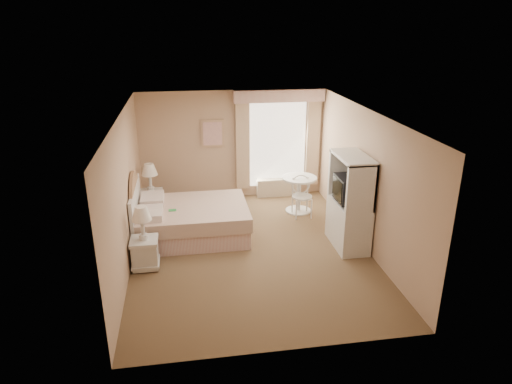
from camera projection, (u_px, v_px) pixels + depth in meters
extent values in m
cube|color=brown|center=(250.00, 250.00, 8.34)|extent=(4.20, 5.50, 0.01)
cube|color=silver|center=(250.00, 114.00, 7.46)|extent=(4.20, 5.50, 0.01)
cube|color=tan|center=(232.00, 145.00, 10.44)|extent=(4.20, 0.01, 2.50)
cube|color=tan|center=(284.00, 264.00, 5.36)|extent=(4.20, 0.01, 2.50)
cube|color=tan|center=(125.00, 192.00, 7.59)|extent=(0.01, 5.50, 2.50)
cube|color=tan|center=(365.00, 179.00, 8.21)|extent=(0.01, 5.50, 2.50)
cube|color=white|center=(278.00, 144.00, 10.57)|extent=(1.30, 0.02, 2.00)
cube|color=beige|center=(242.00, 146.00, 10.40)|extent=(0.30, 0.08, 2.05)
cube|color=beige|center=(313.00, 143.00, 10.64)|extent=(0.30, 0.08, 2.05)
cube|color=tan|center=(279.00, 96.00, 10.09)|extent=(2.05, 0.20, 0.28)
cube|color=beige|center=(278.00, 187.00, 10.85)|extent=(1.00, 0.22, 0.42)
cube|color=tan|center=(212.00, 133.00, 10.24)|extent=(0.52, 0.03, 0.62)
cube|color=beige|center=(213.00, 134.00, 10.22)|extent=(0.42, 0.02, 0.52)
cube|color=tan|center=(194.00, 227.00, 8.83)|extent=(2.03, 1.54, 0.35)
cube|color=beige|center=(193.00, 213.00, 8.72)|extent=(2.08, 1.60, 0.27)
cube|color=beige|center=(150.00, 214.00, 8.20)|extent=(0.43, 0.60, 0.14)
cube|color=beige|center=(152.00, 199.00, 8.88)|extent=(0.43, 0.60, 0.14)
cube|color=#268B3D|center=(172.00, 210.00, 8.48)|extent=(0.14, 0.10, 0.01)
cube|color=silver|center=(136.00, 214.00, 8.55)|extent=(0.06, 1.64, 1.06)
cylinder|color=#9F8254|center=(136.00, 209.00, 8.52)|extent=(0.05, 1.45, 1.45)
cube|color=white|center=(145.00, 254.00, 7.67)|extent=(0.42, 0.42, 0.45)
cube|color=white|center=(144.00, 241.00, 7.58)|extent=(0.45, 0.45, 0.05)
cube|color=white|center=(146.00, 262.00, 7.72)|extent=(0.45, 0.45, 0.05)
cylinder|color=silver|center=(144.00, 237.00, 7.55)|extent=(0.15, 0.15, 0.09)
cylinder|color=silver|center=(143.00, 227.00, 7.49)|extent=(0.06, 0.06, 0.36)
cone|color=white|center=(141.00, 213.00, 7.40)|extent=(0.33, 0.33, 0.24)
cube|color=white|center=(152.00, 204.00, 9.76)|extent=(0.43, 0.43, 0.47)
cube|color=white|center=(151.00, 192.00, 9.67)|extent=(0.47, 0.47, 0.06)
cube|color=white|center=(153.00, 211.00, 9.82)|extent=(0.47, 0.47, 0.05)
cylinder|color=silver|center=(151.00, 189.00, 9.64)|extent=(0.15, 0.15, 0.09)
cylinder|color=silver|center=(150.00, 181.00, 9.58)|extent=(0.07, 0.07, 0.37)
cone|color=white|center=(149.00, 169.00, 9.49)|extent=(0.34, 0.34, 0.24)
cylinder|color=silver|center=(298.00, 210.00, 10.02)|extent=(0.56, 0.56, 0.03)
cylinder|color=silver|center=(299.00, 194.00, 9.89)|extent=(0.09, 0.09, 0.75)
cylinder|color=white|center=(299.00, 178.00, 9.75)|extent=(0.75, 0.75, 0.04)
cylinder|color=silver|center=(296.00, 210.00, 9.53)|extent=(0.03, 0.03, 0.43)
cylinder|color=silver|center=(311.00, 209.00, 9.58)|extent=(0.03, 0.03, 0.43)
cylinder|color=silver|center=(292.00, 204.00, 9.83)|extent=(0.03, 0.03, 0.43)
cylinder|color=silver|center=(307.00, 203.00, 9.88)|extent=(0.03, 0.03, 0.43)
cylinder|color=white|center=(302.00, 197.00, 9.62)|extent=(0.43, 0.43, 0.04)
torus|color=silver|center=(301.00, 184.00, 9.67)|extent=(0.42, 0.11, 0.42)
cylinder|color=silver|center=(293.00, 186.00, 9.68)|extent=(0.03, 0.03, 0.39)
cylinder|color=silver|center=(308.00, 185.00, 9.74)|extent=(0.03, 0.03, 0.39)
cube|color=white|center=(348.00, 224.00, 8.37)|extent=(0.52, 1.04, 0.85)
cube|color=white|center=(362.00, 190.00, 7.62)|extent=(0.52, 0.08, 0.85)
cube|color=white|center=(342.00, 172.00, 8.52)|extent=(0.52, 0.08, 0.85)
cube|color=white|center=(353.00, 157.00, 7.92)|extent=(0.52, 1.04, 0.06)
cube|color=white|center=(364.00, 179.00, 8.11)|extent=(0.04, 1.04, 0.85)
cube|color=black|center=(350.00, 189.00, 8.13)|extent=(0.46, 0.57, 0.46)
cube|color=black|center=(337.00, 189.00, 8.09)|extent=(0.02, 0.47, 0.38)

